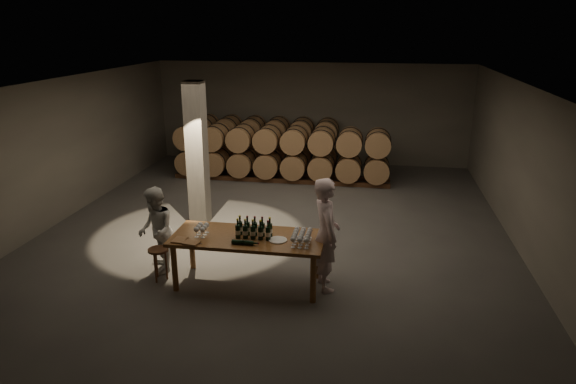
% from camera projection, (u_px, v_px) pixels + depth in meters
% --- Properties ---
extents(room, '(12.00, 12.00, 12.00)m').
position_uv_depth(room, '(197.00, 154.00, 11.32)').
color(room, '#4E4B49').
rests_on(room, ground).
extents(tasting_table, '(2.60, 1.10, 0.90)m').
position_uv_depth(tasting_table, '(248.00, 242.00, 8.76)').
color(tasting_table, brown).
rests_on(tasting_table, ground).
extents(barrel_stack_back, '(4.70, 0.95, 1.57)m').
position_uv_depth(barrel_stack_back, '(265.00, 141.00, 16.18)').
color(barrel_stack_back, '#52301C').
rests_on(barrel_stack_back, ground).
extents(barrel_stack_front, '(6.26, 0.95, 1.57)m').
position_uv_depth(barrel_stack_front, '(281.00, 152.00, 14.74)').
color(barrel_stack_front, '#52301C').
rests_on(barrel_stack_front, ground).
extents(bottle_cluster, '(0.61, 0.24, 0.35)m').
position_uv_depth(bottle_cluster, '(254.00, 230.00, 8.66)').
color(bottle_cluster, black).
rests_on(bottle_cluster, tasting_table).
extents(lying_bottles, '(0.46, 0.08, 0.08)m').
position_uv_depth(lying_bottles, '(243.00, 242.00, 8.39)').
color(lying_bottles, black).
rests_on(lying_bottles, tasting_table).
extents(glass_cluster_left, '(0.20, 0.31, 0.19)m').
position_uv_depth(glass_cluster_left, '(201.00, 228.00, 8.75)').
color(glass_cluster_left, silver).
rests_on(glass_cluster_left, tasting_table).
extents(glass_cluster_right, '(0.31, 0.53, 0.19)m').
position_uv_depth(glass_cluster_right, '(302.00, 235.00, 8.44)').
color(glass_cluster_right, silver).
rests_on(glass_cluster_right, tasting_table).
extents(plate, '(0.31, 0.31, 0.02)m').
position_uv_depth(plate, '(278.00, 240.00, 8.56)').
color(plate, white).
rests_on(plate, tasting_table).
extents(notebook_near, '(0.28, 0.24, 0.03)m').
position_uv_depth(notebook_near, '(191.00, 243.00, 8.44)').
color(notebook_near, brown).
rests_on(notebook_near, tasting_table).
extents(notebook_corner, '(0.22, 0.27, 0.02)m').
position_uv_depth(notebook_corner, '(180.00, 240.00, 8.56)').
color(notebook_corner, brown).
rests_on(notebook_corner, tasting_table).
extents(pen, '(0.13, 0.04, 0.01)m').
position_uv_depth(pen, '(198.00, 244.00, 8.42)').
color(pen, black).
rests_on(pen, tasting_table).
extents(stool, '(0.36, 0.36, 0.60)m').
position_uv_depth(stool, '(158.00, 255.00, 9.01)').
color(stool, '#52301C').
rests_on(stool, ground).
extents(person_man, '(0.69, 0.84, 1.97)m').
position_uv_depth(person_man, '(326.00, 234.00, 8.59)').
color(person_man, silver).
rests_on(person_man, ground).
extents(person_woman, '(0.90, 0.97, 1.60)m').
position_uv_depth(person_woman, '(156.00, 231.00, 9.22)').
color(person_woman, silver).
rests_on(person_woman, ground).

